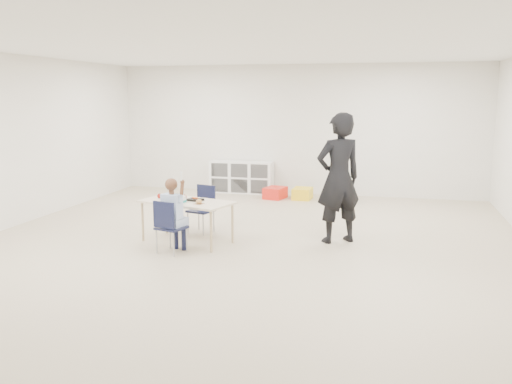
% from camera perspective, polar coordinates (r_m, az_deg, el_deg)
% --- Properties ---
extents(room, '(9.00, 9.02, 2.80)m').
position_cam_1_polar(room, '(7.50, -1.47, 4.54)').
color(room, '#BEAD92').
rests_on(room, ground).
extents(table, '(1.47, 1.01, 0.62)m').
position_cam_1_polar(table, '(8.02, -7.26, -3.07)').
color(table, beige).
rests_on(table, ground).
extents(chair_near, '(0.43, 0.42, 0.74)m').
position_cam_1_polar(chair_near, '(7.49, -8.89, -3.60)').
color(chair_near, '#111534').
rests_on(chair_near, ground).
extents(chair_far, '(0.43, 0.42, 0.74)m').
position_cam_1_polar(chair_far, '(8.53, -5.84, -1.86)').
color(chair_far, '#111534').
rests_on(chair_far, ground).
extents(child, '(0.61, 0.61, 1.16)m').
position_cam_1_polar(child, '(7.44, -8.94, -2.01)').
color(child, '#9EB0D5').
rests_on(child, chair_near).
extents(lunch_tray_near, '(0.25, 0.21, 0.03)m').
position_cam_1_polar(lunch_tray_near, '(7.96, -6.43, -0.81)').
color(lunch_tray_near, black).
rests_on(lunch_tray_near, table).
extents(lunch_tray_far, '(0.25, 0.21, 0.03)m').
position_cam_1_polar(lunch_tray_far, '(8.22, -8.87, -0.52)').
color(lunch_tray_far, black).
rests_on(lunch_tray_far, table).
extents(milk_carton, '(0.09, 0.09, 0.10)m').
position_cam_1_polar(milk_carton, '(7.81, -7.70, -0.78)').
color(milk_carton, white).
rests_on(milk_carton, table).
extents(bread_roll, '(0.09, 0.09, 0.07)m').
position_cam_1_polar(bread_roll, '(7.71, -6.03, -1.00)').
color(bread_roll, tan).
rests_on(bread_roll, table).
extents(apple_near, '(0.07, 0.07, 0.07)m').
position_cam_1_polar(apple_near, '(8.05, -7.53, -0.55)').
color(apple_near, maroon).
rests_on(apple_near, table).
extents(apple_far, '(0.07, 0.07, 0.07)m').
position_cam_1_polar(apple_far, '(8.22, -10.12, -0.41)').
color(apple_far, maroon).
rests_on(apple_far, table).
extents(cubby_shelf, '(1.40, 0.40, 0.70)m').
position_cam_1_polar(cubby_shelf, '(12.04, -1.53, 1.59)').
color(cubby_shelf, white).
rests_on(cubby_shelf, ground).
extents(adult, '(0.83, 0.76, 1.90)m').
position_cam_1_polar(adult, '(7.93, 8.68, 1.43)').
color(adult, black).
rests_on(adult, ground).
extents(bin_red, '(0.48, 0.56, 0.24)m').
position_cam_1_polar(bin_red, '(11.39, 2.03, -0.09)').
color(bin_red, red).
rests_on(bin_red, ground).
extents(bin_yellow, '(0.39, 0.49, 0.23)m').
position_cam_1_polar(bin_yellow, '(11.35, 4.91, -0.16)').
color(bin_yellow, yellow).
rests_on(bin_yellow, ground).
extents(bin_blue, '(0.39, 0.48, 0.22)m').
position_cam_1_polar(bin_blue, '(11.17, 9.12, -0.45)').
color(bin_blue, '#164BAB').
rests_on(bin_blue, ground).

